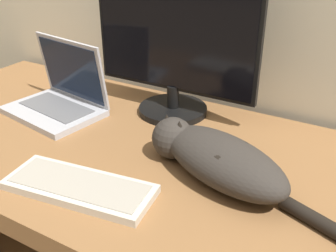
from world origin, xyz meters
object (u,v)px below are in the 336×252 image
at_px(monitor, 174,32).
at_px(laptop, 59,98).
at_px(cat, 216,157).
at_px(external_keyboard, 79,187).

xyz_separation_m(monitor, laptop, (-0.33, -0.18, -0.22)).
bearing_deg(monitor, cat, -45.27).
bearing_deg(external_keyboard, monitor, 84.35).
bearing_deg(laptop, external_keyboard, -32.19).
bearing_deg(monitor, laptop, -151.20).
relative_size(laptop, external_keyboard, 0.90).
height_order(monitor, external_keyboard, monitor).
bearing_deg(laptop, cat, 0.13).
distance_m(laptop, cat, 0.61).
distance_m(monitor, laptop, 0.44).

